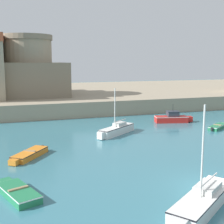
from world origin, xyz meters
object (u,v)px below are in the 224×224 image
object	(u,v)px
dinghy_orange_0	(29,154)
sailboat_white_2	(116,130)
motorboat_red_5	(172,118)
fortress	(28,73)
dinghy_green_4	(17,192)
dinghy_green_1	(218,126)
sailboat_white_3	(203,200)

from	to	relation	value
dinghy_orange_0	sailboat_white_2	xyz separation A→B (m)	(9.36, 5.36, 0.23)
motorboat_red_5	fortress	distance (m)	24.89
sailboat_white_2	dinghy_green_4	xyz separation A→B (m)	(-10.54, -12.61, -0.25)
sailboat_white_2	dinghy_green_4	bearing A→B (deg)	-129.88
dinghy_orange_0	dinghy_green_1	world-z (taller)	dinghy_orange_0
dinghy_orange_0	dinghy_green_4	distance (m)	7.35
dinghy_orange_0	dinghy_green_4	xyz separation A→B (m)	(-1.18, -7.26, -0.02)
sailboat_white_2	dinghy_orange_0	bearing A→B (deg)	-150.23
dinghy_green_1	sailboat_white_3	world-z (taller)	sailboat_white_3
fortress	sailboat_white_3	bearing A→B (deg)	-81.56
sailboat_white_2	fortress	distance (m)	23.87
dinghy_green_4	sailboat_white_3	bearing A→B (deg)	-27.47
dinghy_orange_0	sailboat_white_3	xyz separation A→B (m)	(7.95, -12.00, 0.20)
dinghy_orange_0	fortress	world-z (taller)	fortress
dinghy_orange_0	fortress	xyz separation A→B (m)	(2.09, 27.48, 5.51)
dinghy_green_1	sailboat_white_2	size ratio (longest dim) A/B	0.73
dinghy_orange_0	dinghy_green_1	distance (m)	21.87
motorboat_red_5	sailboat_white_3	bearing A→B (deg)	-115.92
sailboat_white_3	dinghy_green_4	bearing A→B (deg)	152.53
dinghy_orange_0	sailboat_white_3	world-z (taller)	sailboat_white_3
sailboat_white_2	motorboat_red_5	world-z (taller)	sailboat_white_2
dinghy_green_4	motorboat_red_5	size ratio (longest dim) A/B	0.86
dinghy_orange_0	motorboat_red_5	xyz separation A→B (m)	(18.34, 9.37, 0.26)
sailboat_white_3	motorboat_red_5	bearing A→B (deg)	64.08
sailboat_white_2	sailboat_white_3	xyz separation A→B (m)	(-1.41, -17.36, -0.04)
fortress	dinghy_green_1	bearing A→B (deg)	-50.05
motorboat_red_5	dinghy_green_1	bearing A→B (deg)	-58.25
sailboat_white_3	motorboat_red_5	xyz separation A→B (m)	(10.39, 21.38, 0.06)
sailboat_white_2	fortress	xyz separation A→B (m)	(-7.27, 22.12, 5.28)
sailboat_white_3	sailboat_white_2	bearing A→B (deg)	85.36
motorboat_red_5	fortress	xyz separation A→B (m)	(-16.25, 18.10, 5.25)
dinghy_green_1	sailboat_white_3	xyz separation A→B (m)	(-13.48, -16.39, 0.24)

